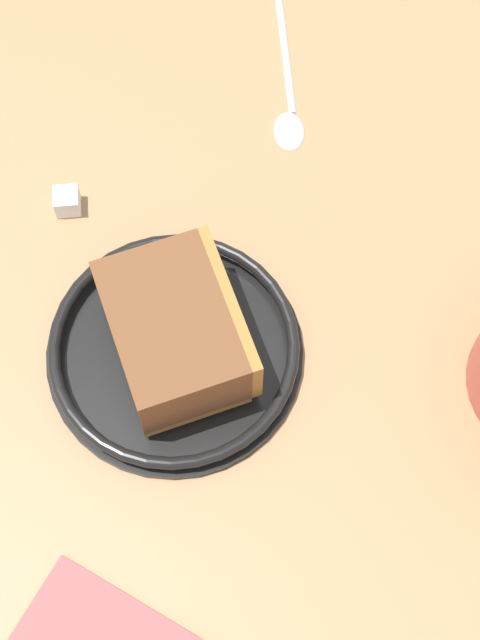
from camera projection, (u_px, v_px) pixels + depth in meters
ground_plane at (256, 299)px, 59.64cm from camera, size 147.59×147.59×2.18cm
small_plate at (174, 350)px, 56.25cm from camera, size 15.05×15.05×1.68cm
cake_slice at (176, 331)px, 53.96cm from camera, size 10.56×11.34×4.77cm
teaspoon at (292, 102)px, 63.72cm from camera, size 4.61×12.74×0.80cm
sugar_cube at (67, 201)px, 60.26cm from camera, size 1.89×1.89×1.53cm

